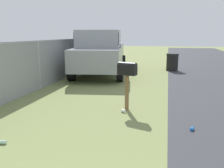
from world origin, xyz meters
name	(u,v)px	position (x,y,z in m)	size (l,w,h in m)	color
mailbox	(127,72)	(5.95, -0.02, 0.98)	(0.34, 0.51, 1.23)	brown
pickup_truck	(100,52)	(11.16, 2.12, 1.11)	(5.84, 2.89, 2.09)	#93999E
trash_bin	(172,62)	(13.22, -1.25, 0.46)	(0.64, 0.64, 0.92)	black
fence_section	(39,63)	(7.69, 3.39, 0.92)	(15.72, 0.07, 1.71)	#9EA3A8
litter_can_near_hydrant	(192,129)	(4.88, -1.54, 0.03)	(0.07, 0.07, 0.12)	blue
litter_bottle_midfield_a	(0,142)	(3.47, 1.84, 0.04)	(0.07, 0.07, 0.22)	#B2D8BF
litter_cup_midfield_b	(123,111)	(5.72, 0.02, 0.04)	(0.08, 0.08, 0.10)	white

